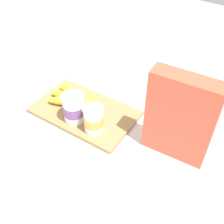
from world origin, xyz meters
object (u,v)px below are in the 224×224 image
Objects in this scene: cereal_box at (180,118)px; yogurt_cup_front at (94,119)px; banana_bunch at (76,98)px; cutting_board at (84,112)px; yogurt_cup_back at (73,108)px.

yogurt_cup_front is (0.25, 0.07, -0.08)m from cereal_box.
banana_bunch is (0.14, -0.08, -0.03)m from yogurt_cup_front.
cereal_box reaches higher than cutting_board.
yogurt_cup_back reaches higher than yogurt_cup_front.
yogurt_cup_front is 0.95× the size of yogurt_cup_back.
yogurt_cup_front is at bearing 176.25° from yogurt_cup_back.
cutting_board is 0.06m from banana_bunch.
yogurt_cup_back is at bearing 124.01° from banana_bunch.
banana_bunch is at bearing -29.51° from yogurt_cup_front.
yogurt_cup_front reaches higher than banana_bunch.
cutting_board is at bearing -95.34° from yogurt_cup_back.
yogurt_cup_back reaches higher than banana_bunch.
cutting_board is 3.64× the size of yogurt_cup_back.
cereal_box is at bearing -164.01° from yogurt_cup_front.
cereal_box is at bearing -169.02° from yogurt_cup_back.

